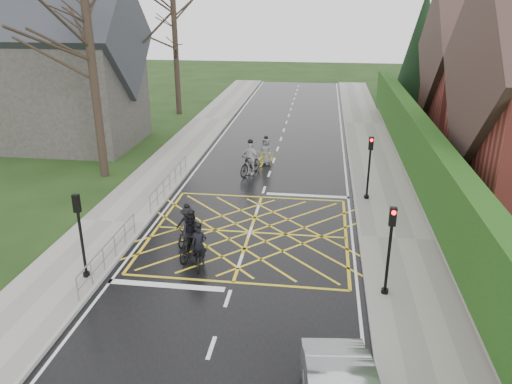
% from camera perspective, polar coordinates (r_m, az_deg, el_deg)
% --- Properties ---
extents(ground, '(120.00, 120.00, 0.00)m').
position_cam_1_polar(ground, '(21.04, -0.71, -4.63)').
color(ground, black).
rests_on(ground, ground).
extents(road, '(9.00, 80.00, 0.01)m').
position_cam_1_polar(road, '(21.04, -0.71, -4.62)').
color(road, black).
rests_on(road, ground).
extents(sidewalk_right, '(3.00, 80.00, 0.15)m').
position_cam_1_polar(sidewalk_right, '(21.07, 15.73, -5.23)').
color(sidewalk_right, gray).
rests_on(sidewalk_right, ground).
extents(sidewalk_left, '(3.00, 80.00, 0.15)m').
position_cam_1_polar(sidewalk_left, '(22.60, -15.96, -3.40)').
color(sidewalk_left, gray).
rests_on(sidewalk_left, ground).
extents(stone_wall, '(0.50, 38.00, 0.70)m').
position_cam_1_polar(stone_wall, '(26.72, 17.92, 0.88)').
color(stone_wall, slate).
rests_on(stone_wall, ground).
extents(hedge, '(0.90, 38.00, 2.80)m').
position_cam_1_polar(hedge, '(26.19, 18.35, 4.47)').
color(hedge, '#18370F').
rests_on(hedge, stone_wall).
extents(house_far, '(9.80, 8.80, 10.30)m').
position_cam_1_polar(house_far, '(38.92, 26.13, 12.06)').
color(house_far, maroon).
rests_on(house_far, ground).
extents(conifer, '(4.60, 4.60, 10.00)m').
position_cam_1_polar(conifer, '(45.61, 18.34, 15.00)').
color(conifer, black).
rests_on(conifer, ground).
extents(church, '(8.80, 7.80, 11.00)m').
position_cam_1_polar(church, '(35.04, -20.70, 12.98)').
color(church, '#2D2B28').
rests_on(church, ground).
extents(tree_near, '(9.24, 9.24, 11.44)m').
position_cam_1_polar(tree_near, '(27.41, -18.70, 17.56)').
color(tree_near, black).
rests_on(tree_near, ground).
extents(tree_mid, '(10.08, 10.08, 12.48)m').
position_cam_1_polar(tree_mid, '(35.13, -14.54, 19.75)').
color(tree_mid, black).
rests_on(tree_mid, ground).
extents(tree_far, '(8.40, 8.40, 10.40)m').
position_cam_1_polar(tree_far, '(42.52, -9.33, 18.34)').
color(tree_far, black).
rests_on(tree_far, ground).
extents(railing_south, '(0.05, 5.04, 1.03)m').
position_cam_1_polar(railing_south, '(18.92, -16.47, -6.10)').
color(railing_south, slate).
rests_on(railing_south, ground).
extents(railing_north, '(0.05, 6.04, 1.03)m').
position_cam_1_polar(railing_north, '(25.34, -9.85, 1.58)').
color(railing_north, slate).
rests_on(railing_north, ground).
extents(traffic_light_ne, '(0.24, 0.31, 3.21)m').
position_cam_1_polar(traffic_light_ne, '(24.23, 12.78, 2.63)').
color(traffic_light_ne, black).
rests_on(traffic_light_ne, ground).
extents(traffic_light_se, '(0.24, 0.31, 3.21)m').
position_cam_1_polar(traffic_light_se, '(16.52, 14.96, -6.66)').
color(traffic_light_se, black).
rests_on(traffic_light_se, ground).
extents(traffic_light_sw, '(0.24, 0.31, 3.21)m').
position_cam_1_polar(traffic_light_sw, '(17.93, -19.33, -4.88)').
color(traffic_light_sw, black).
rests_on(traffic_light_sw, ground).
extents(cyclist_rear, '(0.97, 1.82, 1.68)m').
position_cam_1_polar(cyclist_rear, '(18.52, -6.54, -6.73)').
color(cyclist_rear, black).
rests_on(cyclist_rear, ground).
extents(cyclist_back, '(0.99, 2.02, 1.95)m').
position_cam_1_polar(cyclist_back, '(19.00, -7.34, -5.36)').
color(cyclist_back, black).
rests_on(cyclist_back, ground).
extents(cyclist_mid, '(1.04, 1.75, 1.64)m').
position_cam_1_polar(cyclist_mid, '(20.23, -7.84, -4.08)').
color(cyclist_mid, black).
rests_on(cyclist_mid, ground).
extents(cyclist_front, '(1.34, 2.08, 2.02)m').
position_cam_1_polar(cyclist_front, '(27.63, -0.66, 3.48)').
color(cyclist_front, black).
rests_on(cyclist_front, ground).
extents(cyclist_lead, '(1.22, 1.88, 1.73)m').
position_cam_1_polar(cyclist_lead, '(29.41, 1.13, 4.29)').
color(cyclist_lead, gold).
rests_on(cyclist_lead, ground).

